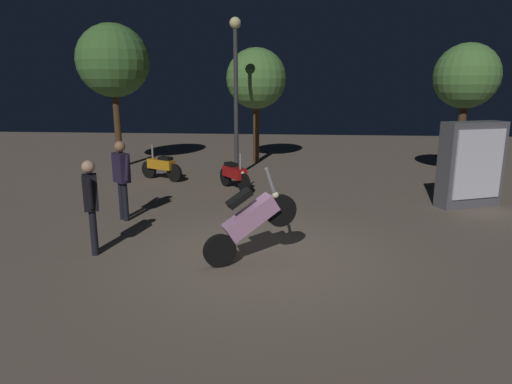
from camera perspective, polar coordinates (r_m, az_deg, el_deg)
The scene contains 11 objects.
ground_plane at distance 8.15m, azimuth 0.62°, elevation -7.99°, with size 40.00×40.00×0.00m, color #756656.
motorcycle_pink_foreground at distance 7.62m, azimuth -0.70°, elevation -3.61°, with size 1.53×0.82×1.63m.
motorcycle_orange_parked_left at distance 14.69m, azimuth -11.83°, elevation 3.18°, with size 1.52×0.85×1.11m.
motorcycle_red_parked_right at distance 13.05m, azimuth -2.73°, elevation 2.19°, with size 1.07×1.39×1.11m.
person_rider_beside at distance 8.45m, azimuth -20.05°, elevation -0.81°, with size 0.37×0.64×1.70m.
person_bystander_far at distance 10.38m, azimuth -16.56°, elevation 2.29°, with size 0.58×0.49×1.78m.
streetlamp_near at distance 14.84m, azimuth -2.56°, elevation 14.18°, with size 0.36×0.36×5.00m.
tree_left_bg at distance 15.38m, azimuth 24.96°, elevation 12.97°, with size 1.93×1.93×4.18m.
tree_center_bg at distance 17.50m, azimuth 0.02°, elevation 14.02°, with size 2.25×2.25×4.31m.
tree_right_bg at distance 17.24m, azimuth -17.55°, elevation 15.41°, with size 2.52×2.52×5.04m.
kiosk_billboard at distance 12.32m, azimuth 25.46°, elevation 3.13°, with size 1.67×1.06×2.10m.
Camera 1 is at (0.59, -7.57, 2.98)m, focal length 31.79 mm.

